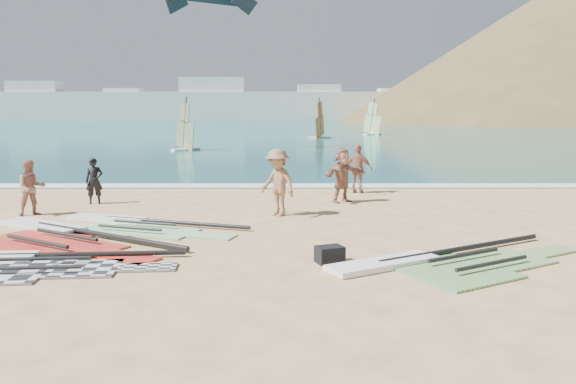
{
  "coord_description": "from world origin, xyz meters",
  "views": [
    {
      "loc": [
        0.85,
        -10.78,
        3.18
      ],
      "look_at": [
        0.89,
        4.0,
        1.0
      ],
      "focal_mm": 35.0,
      "sensor_mm": 36.0,
      "label": 1
    }
  ],
  "objects_px": {
    "rig_green": "(131,225)",
    "beachgoer_right": "(342,175)",
    "rig_red": "(57,236)",
    "rig_grey": "(24,263)",
    "beachgoer_back": "(358,169)",
    "beachgoer_mid": "(278,183)",
    "person_wetsuit": "(94,181)",
    "beachgoer_left": "(31,188)",
    "gear_bag_near": "(330,255)",
    "rig_orange": "(444,262)"
  },
  "relations": [
    {
      "from": "rig_green",
      "to": "beachgoer_right",
      "type": "bearing_deg",
      "value": 52.31
    },
    {
      "from": "rig_red",
      "to": "rig_grey",
      "type": "bearing_deg",
      "value": -50.76
    },
    {
      "from": "rig_red",
      "to": "beachgoer_back",
      "type": "relative_size",
      "value": 3.14
    },
    {
      "from": "beachgoer_mid",
      "to": "person_wetsuit",
      "type": "bearing_deg",
      "value": -154.27
    },
    {
      "from": "beachgoer_left",
      "to": "beachgoer_right",
      "type": "relative_size",
      "value": 0.9
    },
    {
      "from": "rig_green",
      "to": "person_wetsuit",
      "type": "xyz_separation_m",
      "value": [
        -2.26,
        3.77,
        0.73
      ]
    },
    {
      "from": "beachgoer_left",
      "to": "beachgoer_right",
      "type": "bearing_deg",
      "value": -20.26
    },
    {
      "from": "rig_grey",
      "to": "beachgoer_mid",
      "type": "relative_size",
      "value": 2.73
    },
    {
      "from": "gear_bag_near",
      "to": "beachgoer_mid",
      "type": "bearing_deg",
      "value": 102.49
    },
    {
      "from": "rig_green",
      "to": "beachgoer_left",
      "type": "bearing_deg",
      "value": 172.71
    },
    {
      "from": "rig_green",
      "to": "rig_grey",
      "type": "bearing_deg",
      "value": -88.02
    },
    {
      "from": "rig_orange",
      "to": "beachgoer_left",
      "type": "xyz_separation_m",
      "value": [
        -10.94,
        5.47,
        0.8
      ]
    },
    {
      "from": "rig_red",
      "to": "beachgoer_back",
      "type": "bearing_deg",
      "value": 73.16
    },
    {
      "from": "rig_red",
      "to": "beachgoer_right",
      "type": "relative_size",
      "value": 3.08
    },
    {
      "from": "gear_bag_near",
      "to": "beachgoer_right",
      "type": "bearing_deg",
      "value": 82.58
    },
    {
      "from": "rig_orange",
      "to": "beachgoer_mid",
      "type": "bearing_deg",
      "value": 93.47
    },
    {
      "from": "rig_red",
      "to": "person_wetsuit",
      "type": "xyz_separation_m",
      "value": [
        -0.76,
        5.11,
        0.73
      ]
    },
    {
      "from": "beachgoer_left",
      "to": "beachgoer_mid",
      "type": "height_order",
      "value": "beachgoer_mid"
    },
    {
      "from": "rig_red",
      "to": "beachgoer_mid",
      "type": "relative_size",
      "value": 2.88
    },
    {
      "from": "rig_red",
      "to": "gear_bag_near",
      "type": "relative_size",
      "value": 10.5
    },
    {
      "from": "rig_orange",
      "to": "rig_red",
      "type": "bearing_deg",
      "value": 135.11
    },
    {
      "from": "beachgoer_back",
      "to": "beachgoer_right",
      "type": "bearing_deg",
      "value": 90.5
    },
    {
      "from": "rig_green",
      "to": "beachgoer_back",
      "type": "relative_size",
      "value": 2.93
    },
    {
      "from": "gear_bag_near",
      "to": "person_wetsuit",
      "type": "relative_size",
      "value": 0.35
    },
    {
      "from": "beachgoer_mid",
      "to": "beachgoer_right",
      "type": "xyz_separation_m",
      "value": [
        2.18,
        2.48,
        -0.07
      ]
    },
    {
      "from": "rig_orange",
      "to": "beachgoer_mid",
      "type": "height_order",
      "value": "beachgoer_mid"
    },
    {
      "from": "beachgoer_right",
      "to": "gear_bag_near",
      "type": "bearing_deg",
      "value": -132.07
    },
    {
      "from": "beachgoer_right",
      "to": "person_wetsuit",
      "type": "bearing_deg",
      "value": 147.6
    },
    {
      "from": "rig_green",
      "to": "beachgoer_mid",
      "type": "height_order",
      "value": "beachgoer_mid"
    },
    {
      "from": "rig_grey",
      "to": "person_wetsuit",
      "type": "relative_size",
      "value": 3.51
    },
    {
      "from": "beachgoer_left",
      "to": "beachgoer_right",
      "type": "height_order",
      "value": "beachgoer_right"
    },
    {
      "from": "rig_green",
      "to": "beachgoer_back",
      "type": "height_order",
      "value": "beachgoer_back"
    },
    {
      "from": "gear_bag_near",
      "to": "beachgoer_back",
      "type": "distance_m",
      "value": 10.1
    },
    {
      "from": "rig_green",
      "to": "gear_bag_near",
      "type": "bearing_deg",
      "value": -16.7
    },
    {
      "from": "rig_red",
      "to": "rig_orange",
      "type": "bearing_deg",
      "value": 16.06
    },
    {
      "from": "beachgoer_left",
      "to": "beachgoer_mid",
      "type": "xyz_separation_m",
      "value": [
        7.42,
        -0.05,
        0.16
      ]
    },
    {
      "from": "beachgoer_left",
      "to": "rig_green",
      "type": "bearing_deg",
      "value": -60.41
    },
    {
      "from": "rig_green",
      "to": "rig_red",
      "type": "relative_size",
      "value": 0.94
    },
    {
      "from": "beachgoer_mid",
      "to": "beachgoer_right",
      "type": "bearing_deg",
      "value": 93.52
    },
    {
      "from": "beachgoer_right",
      "to": "beachgoer_mid",
      "type": "bearing_deg",
      "value": -165.89
    },
    {
      "from": "beachgoer_mid",
      "to": "beachgoer_back",
      "type": "height_order",
      "value": "beachgoer_mid"
    },
    {
      "from": "beachgoer_right",
      "to": "rig_orange",
      "type": "bearing_deg",
      "value": -114.96
    },
    {
      "from": "rig_orange",
      "to": "rig_red",
      "type": "distance_m",
      "value": 9.34
    },
    {
      "from": "rig_green",
      "to": "rig_orange",
      "type": "bearing_deg",
      "value": -8.21
    },
    {
      "from": "person_wetsuit",
      "to": "beachgoer_right",
      "type": "bearing_deg",
      "value": -13.18
    },
    {
      "from": "rig_grey",
      "to": "gear_bag_near",
      "type": "relative_size",
      "value": 9.95
    },
    {
      "from": "rig_grey",
      "to": "beachgoer_left",
      "type": "bearing_deg",
      "value": 108.26
    },
    {
      "from": "beachgoer_back",
      "to": "beachgoer_right",
      "type": "xyz_separation_m",
      "value": [
        -0.83,
        -2.15,
        0.02
      ]
    },
    {
      "from": "rig_green",
      "to": "beachgoer_mid",
      "type": "bearing_deg",
      "value": 40.76
    },
    {
      "from": "rig_orange",
      "to": "person_wetsuit",
      "type": "distance_m",
      "value": 12.38
    }
  ]
}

